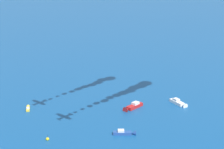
% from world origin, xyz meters
% --- Properties ---
extents(motorboat_far_port, '(3.30, 9.68, 2.76)m').
position_xyz_m(motorboat_far_port, '(23.49, -33.16, 0.74)').
color(motorboat_far_port, '#B21E1E').
rests_on(motorboat_far_port, ground_plane).
extents(motorboat_offshore, '(4.87, 3.80, 1.45)m').
position_xyz_m(motorboat_offshore, '(50.29, -3.23, 0.39)').
color(motorboat_offshore, gold).
rests_on(motorboat_offshore, ground_plane).
extents(motorboat_ahead, '(8.99, 4.01, 2.53)m').
position_xyz_m(motorboat_ahead, '(13.95, -49.71, 0.68)').
color(motorboat_ahead, white).
rests_on(motorboat_ahead, ground_plane).
extents(motorboat_outer_ring_b, '(6.64, 6.77, 2.19)m').
position_xyz_m(motorboat_outer_ring_b, '(8.98, -15.17, 0.59)').
color(motorboat_outer_ring_b, '#23478C').
rests_on(motorboat_outer_ring_b, ground_plane).
extents(marker_buoy, '(1.10, 1.10, 2.10)m').
position_xyz_m(marker_buoy, '(23.06, 6.27, 0.39)').
color(marker_buoy, yellow).
rests_on(marker_buoy, ground_plane).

